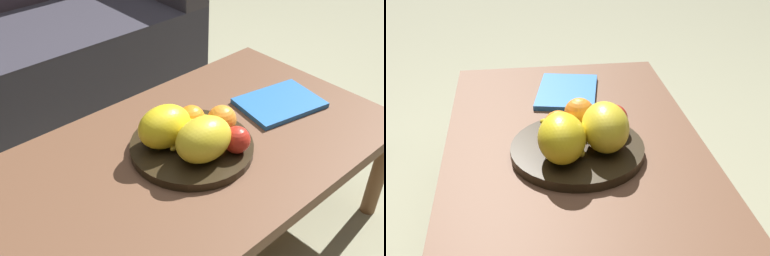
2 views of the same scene
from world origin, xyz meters
The scene contains 9 objects.
coffee_table centered at (0.00, 0.00, 0.35)m, with size 1.16×0.68×0.38m.
fruit_bowl centered at (-0.02, 0.00, 0.40)m, with size 0.34×0.34×0.03m, color black.
melon_large_front centered at (-0.07, 0.04, 0.47)m, with size 0.15×0.11×0.11m, color yellow.
melon_smaller_beside centered at (-0.03, -0.07, 0.47)m, with size 0.16×0.12×0.12m, color yellow.
orange_front centered at (0.02, 0.04, 0.45)m, with size 0.08×0.08×0.08m, color orange.
orange_left centered at (0.08, -0.02, 0.45)m, with size 0.08×0.08×0.08m, color orange.
apple_left centered at (0.05, -0.10, 0.45)m, with size 0.07×0.07×0.07m, color red.
banana_bunch centered at (-0.01, 0.02, 0.44)m, with size 0.17×0.14×0.06m.
magazine centered at (0.34, -0.01, 0.39)m, with size 0.25×0.18×0.02m, color blue.
Camera 2 is at (-1.07, 0.14, 1.05)m, focal length 46.30 mm.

